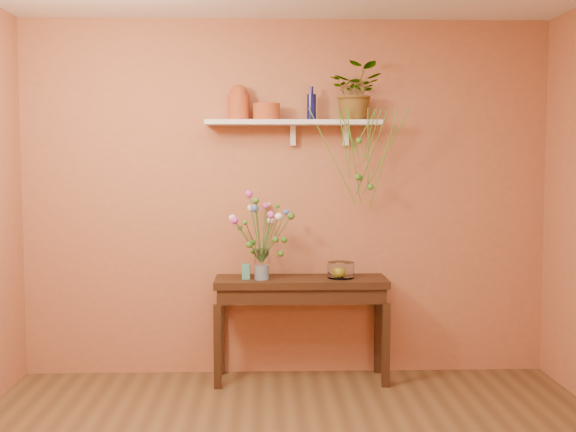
{
  "coord_description": "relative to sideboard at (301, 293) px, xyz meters",
  "views": [
    {
      "loc": [
        -0.16,
        -3.46,
        1.64
      ],
      "look_at": [
        0.0,
        1.55,
        1.25
      ],
      "focal_mm": 44.61,
      "sensor_mm": 36.0,
      "label": 1
    }
  ],
  "objects": [
    {
      "name": "terracotta_jug",
      "position": [
        -0.46,
        0.11,
        1.4
      ],
      "size": [
        0.17,
        0.17,
        0.26
      ],
      "color": "#BB4825",
      "rests_on": "wall_shelf"
    },
    {
      "name": "wall_shelf",
      "position": [
        -0.04,
        0.1,
        1.26
      ],
      "size": [
        1.3,
        0.24,
        0.19
      ],
      "color": "white",
      "rests_on": "room"
    },
    {
      "name": "lemon",
      "position": [
        0.28,
        -0.02,
        0.16
      ],
      "size": [
        0.08,
        0.08,
        0.08
      ],
      "primitive_type": "sphere",
      "color": "yellow",
      "rests_on": "glass_bowl"
    },
    {
      "name": "glass_vase",
      "position": [
        -0.29,
        -0.05,
        0.21
      ],
      "size": [
        0.11,
        0.11,
        0.22
      ],
      "color": "white",
      "rests_on": "sideboard"
    },
    {
      "name": "spider_plant",
      "position": [
        0.42,
        0.12,
        1.49
      ],
      "size": [
        0.44,
        0.41,
        0.42
      ],
      "primitive_type": "imported",
      "rotation": [
        0.0,
        0.0,
        -0.22
      ],
      "color": "#3B7921",
      "rests_on": "wall_shelf"
    },
    {
      "name": "terracotta_pot",
      "position": [
        -0.25,
        0.08,
        1.34
      ],
      "size": [
        0.26,
        0.26,
        0.12
      ],
      "primitive_type": "cylinder",
      "rotation": [
        0.0,
        0.0,
        -0.39
      ],
      "color": "#BB4825",
      "rests_on": "wall_shelf"
    },
    {
      "name": "room",
      "position": [
        -0.1,
        -1.78,
        0.69
      ],
      "size": [
        4.04,
        4.04,
        2.7
      ],
      "color": "brown",
      "rests_on": "ground"
    },
    {
      "name": "blue_bottle",
      "position": [
        0.08,
        0.11,
        1.38
      ],
      "size": [
        0.08,
        0.08,
        0.25
      ],
      "color": "#0F0E3F",
      "rests_on": "wall_shelf"
    },
    {
      "name": "glass_bowl",
      "position": [
        0.3,
        -0.01,
        0.17
      ],
      "size": [
        0.2,
        0.2,
        0.12
      ],
      "color": "white",
      "rests_on": "sideboard"
    },
    {
      "name": "plant_fronds",
      "position": [
        0.45,
        -0.03,
        0.99
      ],
      "size": [
        0.73,
        0.22,
        0.75
      ],
      "color": "#3B7921",
      "rests_on": "wall_shelf"
    },
    {
      "name": "carton",
      "position": [
        -0.41,
        -0.03,
        0.17
      ],
      "size": [
        0.06,
        0.05,
        0.11
      ],
      "primitive_type": "cube",
      "rotation": [
        0.0,
        0.0,
        -0.06
      ],
      "color": "teal",
      "rests_on": "sideboard"
    },
    {
      "name": "bouquet",
      "position": [
        -0.29,
        -0.05,
        0.54
      ],
      "size": [
        0.48,
        0.48,
        0.53
      ],
      "color": "#386B28",
      "rests_on": "glass_vase"
    },
    {
      "name": "sideboard",
      "position": [
        0.0,
        0.0,
        0.0
      ],
      "size": [
        1.27,
        0.41,
        0.77
      ],
      "color": "#372010",
      "rests_on": "ground"
    }
  ]
}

